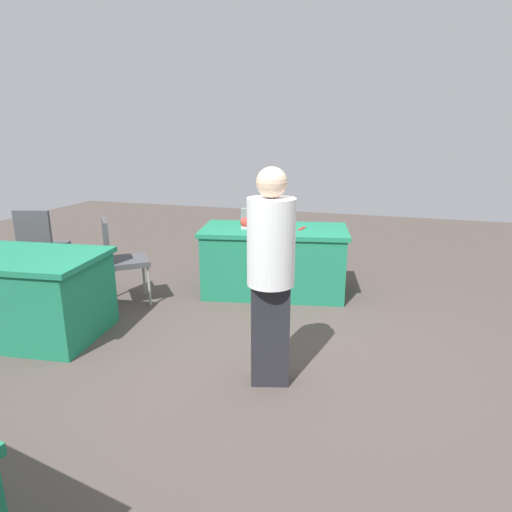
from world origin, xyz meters
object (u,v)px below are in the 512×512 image
Objects in this scene: person_attendee_browsing at (271,269)px; yarn_ball at (245,222)px; chair_tucked_right at (41,243)px; laptop_silver at (255,223)px; scissors_red at (302,228)px; table_back_left at (3,293)px; chair_aisle at (120,256)px; table_foreground at (274,260)px.

person_attendee_browsing reaches higher than yarn_ball.
chair_tucked_right is 8.29× the size of yarn_ball.
laptop_silver is 0.12m from yarn_ball.
scissors_red is at bearing 0.68° from chair_tucked_right.
chair_aisle reaches higher than table_back_left.
chair_aisle is 1.55m from laptop_silver.
table_foreground is 4.49× the size of laptop_silver.
table_back_left is at bearing 44.34° from yarn_ball.
table_foreground is 9.94× the size of scissors_red.
person_attendee_browsing is at bearing 14.63° from scissors_red.
table_back_left is 3.10m from scissors_red.
laptop_silver is at bearing -135.85° from table_back_left.
person_attendee_browsing is 4.05× the size of laptop_silver.
chair_aisle is at bearing -54.15° from scissors_red.
yarn_ball is (-1.18, -0.78, 0.29)m from chair_aisle.
chair_aisle is (-0.62, -0.97, 0.16)m from table_back_left.
person_attendee_browsing is at bearing 90.17° from laptop_silver.
chair_aisle is at bearing 33.63° from yarn_ball.
laptop_silver is 0.55m from scissors_red.
chair_tucked_right is 1.18m from chair_aisle.
chair_tucked_right is 2.46× the size of laptop_silver.
chair_tucked_right is (0.55, -1.11, 0.18)m from table_back_left.
scissors_red is at bearing -169.94° from table_foreground.
yarn_ball is 0.66× the size of scissors_red.
table_foreground is 2.80m from table_back_left.
person_attendee_browsing reaches higher than table_back_left.
laptop_silver reaches higher than scissors_red.
chair_tucked_right reaches higher than table_foreground.
scissors_red reaches higher than table_foreground.
yarn_ball is (0.81, -1.85, -0.06)m from person_attendee_browsing.
scissors_red is (-1.82, -0.89, 0.23)m from chair_aisle.
laptop_silver reaches higher than table_back_left.
laptop_silver is at bearing 84.81° from chair_aisle.
chair_tucked_right reaches higher than table_back_left.
chair_tucked_right and laptop_silver have the same top height.
table_foreground is at bearing -70.28° from scissors_red.
person_attendee_browsing is (-0.48, 1.91, 0.51)m from table_foreground.
person_attendee_browsing is (-3.16, 1.21, 0.33)m from chair_tucked_right.
yarn_ball is (-1.80, -1.76, 0.44)m from table_back_left.
laptop_silver is (-1.26, -0.86, 0.27)m from chair_aisle.
yarn_ball is 0.65m from scissors_red.
table_foreground is at bearing 88.64° from person_attendee_browsing.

